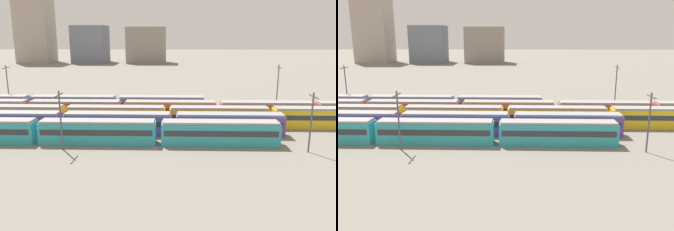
# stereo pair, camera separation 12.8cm
# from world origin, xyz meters

# --- Properties ---
(ground_plane) EXTENTS (600.00, 600.00, 0.00)m
(ground_plane) POSITION_xyz_m (0.00, 10.40, 0.00)
(ground_plane) COLOR slate
(train_track_0) EXTENTS (55.80, 3.06, 3.75)m
(train_track_0) POSITION_xyz_m (18.29, 0.00, 1.90)
(train_track_0) COLOR teal
(train_track_0) RESTS_ON ground_plane
(train_track_1) EXTENTS (55.80, 3.06, 3.75)m
(train_track_1) POSITION_xyz_m (20.51, 5.20, 1.90)
(train_track_1) COLOR #6B429E
(train_track_1) RESTS_ON ground_plane
(train_track_2) EXTENTS (112.50, 3.06, 3.75)m
(train_track_2) POSITION_xyz_m (47.65, 10.40, 1.90)
(train_track_2) COLOR yellow
(train_track_2) RESTS_ON ground_plane
(train_track_3) EXTENTS (112.50, 3.06, 3.75)m
(train_track_3) POSITION_xyz_m (38.62, 15.60, 1.90)
(train_track_3) COLOR #BC4C38
(train_track_3) RESTS_ON ground_plane
(train_track_4) EXTENTS (55.80, 3.06, 3.75)m
(train_track_4) POSITION_xyz_m (8.29, 20.80, 1.90)
(train_track_4) COLOR #4C70BC
(train_track_4) RESTS_ON ground_plane
(catenary_pole_0) EXTENTS (0.24, 3.20, 8.78)m
(catenary_pole_0) POSITION_xyz_m (49.64, -3.25, 4.92)
(catenary_pole_0) COLOR #4C4C51
(catenary_pole_0) RESTS_ON ground_plane
(catenary_pole_1) EXTENTS (0.24, 3.20, 9.94)m
(catenary_pole_1) POSITION_xyz_m (-7.28, 23.90, 5.51)
(catenary_pole_1) COLOR #4C4C51
(catenary_pole_1) RESTS_ON ground_plane
(catenary_pole_2) EXTENTS (0.24, 3.20, 8.81)m
(catenary_pole_2) POSITION_xyz_m (13.66, -3.16, 4.93)
(catenary_pole_2) COLOR #4C4C51
(catenary_pole_2) RESTS_ON ground_plane
(catenary_pole_3) EXTENTS (0.24, 3.20, 10.21)m
(catenary_pole_3) POSITION_xyz_m (52.29, 23.64, 5.66)
(catenary_pole_3) COLOR #4C4C51
(catenary_pole_3) RESTS_ON ground_plane
(distant_building_0) EXTENTS (18.16, 17.20, 39.84)m
(distant_building_0) POSITION_xyz_m (-50.92, 148.71, 19.92)
(distant_building_0) COLOR #A89989
(distant_building_0) RESTS_ON ground_plane
(distant_building_1) EXTENTS (18.31, 19.67, 20.85)m
(distant_building_1) POSITION_xyz_m (-19.49, 148.71, 10.42)
(distant_building_1) COLOR slate
(distant_building_1) RESTS_ON ground_plane
(distant_building_2) EXTENTS (21.77, 16.32, 20.10)m
(distant_building_2) POSITION_xyz_m (12.47, 148.71, 10.05)
(distant_building_2) COLOR gray
(distant_building_2) RESTS_ON ground_plane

